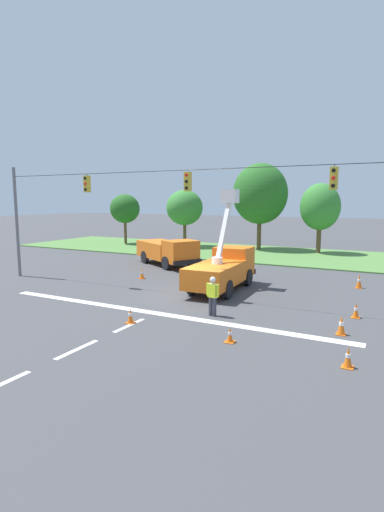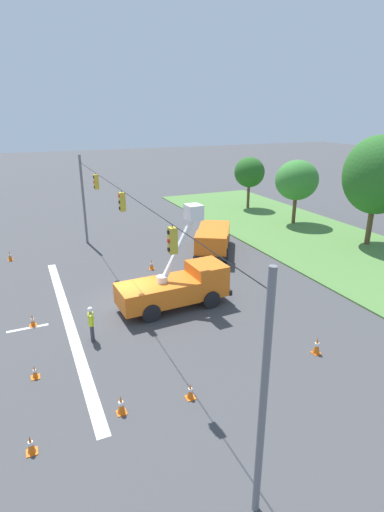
% 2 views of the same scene
% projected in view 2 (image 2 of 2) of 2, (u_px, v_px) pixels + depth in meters
% --- Properties ---
extents(ground_plane, '(200.00, 200.00, 0.00)m').
position_uv_depth(ground_plane, '(129.00, 309.00, 22.21)').
color(ground_plane, '#424244').
extents(grass_verge, '(56.00, 12.00, 0.10)m').
position_uv_depth(grass_verge, '(370.00, 262.00, 29.03)').
color(grass_verge, '#517F3D').
rests_on(grass_verge, ground).
extents(lane_markings, '(17.60, 15.25, 0.01)m').
position_uv_depth(lane_markings, '(38.00, 326.00, 20.40)').
color(lane_markings, silver).
rests_on(lane_markings, ground).
extents(signal_gantry, '(26.20, 0.33, 7.20)m').
position_uv_depth(signal_gantry, '(125.00, 232.00, 20.69)').
color(signal_gantry, slate).
rests_on(signal_gantry, ground).
extents(tree_far_west, '(3.40, 3.28, 5.72)m').
position_uv_depth(tree_far_west, '(249.00, 172.00, 43.78)').
color(tree_far_west, brown).
rests_on(tree_far_west, ground).
extents(tree_west, '(3.79, 4.17, 6.13)m').
position_uv_depth(tree_west, '(297.00, 180.00, 37.59)').
color(tree_west, brown).
rests_on(tree_west, ground).
extents(tree_centre, '(5.55, 4.88, 8.73)m').
position_uv_depth(tree_centre, '(377.00, 175.00, 30.92)').
color(tree_centre, brown).
rests_on(tree_centre, ground).
extents(utility_truck_bucket_lift, '(2.50, 6.34, 5.72)m').
position_uv_depth(utility_truck_bucket_lift, '(178.00, 285.00, 22.10)').
color(utility_truck_bucket_lift, orange).
rests_on(utility_truck_bucket_lift, ground).
extents(utility_truck_support_near, '(6.71, 5.28, 2.13)m').
position_uv_depth(utility_truck_support_near, '(213.00, 239.00, 30.52)').
color(utility_truck_support_near, orange).
rests_on(utility_truck_support_near, ground).
extents(road_worker, '(0.64, 0.31, 1.77)m').
position_uv_depth(road_worker, '(91.00, 322.00, 18.81)').
color(road_worker, '#383842').
rests_on(road_worker, ground).
extents(traffic_cone_foreground_left, '(0.36, 0.36, 0.64)m').
position_uv_depth(traffic_cone_foreground_left, '(33.00, 320.00, 20.32)').
color(traffic_cone_foreground_left, orange).
rests_on(traffic_cone_foreground_left, ground).
extents(traffic_cone_mid_left, '(0.36, 0.36, 0.82)m').
position_uv_depth(traffic_cone_mid_left, '(317.00, 345.00, 17.97)').
color(traffic_cone_mid_left, orange).
rests_on(traffic_cone_mid_left, ground).
extents(traffic_cone_mid_right, '(0.36, 0.36, 0.76)m').
position_uv_depth(traffic_cone_mid_right, '(121.00, 405.00, 14.39)').
color(traffic_cone_mid_right, orange).
rests_on(traffic_cone_mid_right, ground).
extents(traffic_cone_near_bucket, '(0.36, 0.36, 0.58)m').
position_uv_depth(traffic_cone_near_bucket, '(35.00, 372.00, 16.36)').
color(traffic_cone_near_bucket, orange).
rests_on(traffic_cone_near_bucket, ground).
extents(traffic_cone_lane_edge_a, '(0.36, 0.36, 0.67)m').
position_uv_depth(traffic_cone_lane_edge_a, '(31.00, 445.00, 12.72)').
color(traffic_cone_lane_edge_a, orange).
rests_on(traffic_cone_lane_edge_a, ground).
extents(traffic_cone_far_left, '(0.36, 0.36, 0.73)m').
position_uv_depth(traffic_cone_far_left, '(10.00, 256.00, 29.33)').
color(traffic_cone_far_left, orange).
rests_on(traffic_cone_far_left, ground).
extents(traffic_cone_far_right, '(0.36, 0.36, 0.67)m').
position_uv_depth(traffic_cone_far_right, '(190.00, 391.00, 15.17)').
color(traffic_cone_far_right, orange).
rests_on(traffic_cone_far_right, ground).
extents(traffic_cone_centre_line, '(0.36, 0.36, 0.71)m').
position_uv_depth(traffic_cone_centre_line, '(152.00, 265.00, 27.66)').
color(traffic_cone_centre_line, orange).
rests_on(traffic_cone_centre_line, ground).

